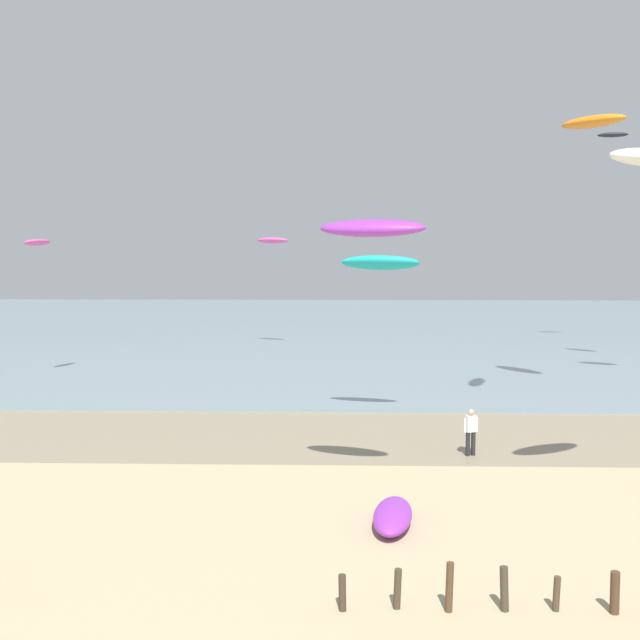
% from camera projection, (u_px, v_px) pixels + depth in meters
% --- Properties ---
extents(wet_sand_strip, '(120.00, 8.59, 0.01)m').
position_uv_depth(wet_sand_strip, '(358.00, 435.00, 31.74)').
color(wet_sand_strip, gray).
rests_on(wet_sand_strip, ground).
extents(sea, '(160.00, 70.00, 0.10)m').
position_uv_depth(sea, '(349.00, 329.00, 70.83)').
color(sea, gray).
rests_on(sea, ground).
extents(person_by_waterline, '(0.54, 0.33, 1.71)m').
position_uv_depth(person_by_waterline, '(471.00, 431.00, 28.67)').
color(person_by_waterline, '#232328').
rests_on(person_by_waterline, ground).
extents(grounded_kite, '(1.43, 3.01, 0.58)m').
position_uv_depth(grounded_kite, '(393.00, 516.00, 21.57)').
color(grounded_kite, purple).
rests_on(grounded_kite, ground).
extents(kite_aloft_0, '(2.96, 3.51, 0.58)m').
position_uv_depth(kite_aloft_0, '(593.00, 122.00, 36.94)').
color(kite_aloft_0, orange).
extents(kite_aloft_2, '(2.16, 1.18, 0.39)m').
position_uv_depth(kite_aloft_2, '(613.00, 135.00, 55.59)').
color(kite_aloft_2, black).
extents(kite_aloft_4, '(1.33, 2.07, 0.51)m').
position_uv_depth(kite_aloft_4, '(37.00, 242.00, 43.33)').
color(kite_aloft_4, '#E54C99').
extents(kite_aloft_5, '(3.50, 1.89, 0.89)m').
position_uv_depth(kite_aloft_5, '(380.00, 263.00, 33.07)').
color(kite_aloft_5, '#19B2B7').
extents(kite_aloft_6, '(2.56, 1.71, 0.60)m').
position_uv_depth(kite_aloft_6, '(273.00, 240.00, 56.65)').
color(kite_aloft_6, '#E54C99').
extents(kite_aloft_11, '(3.34, 2.02, 0.65)m').
position_uv_depth(kite_aloft_11, '(372.00, 228.00, 22.88)').
color(kite_aloft_11, purple).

